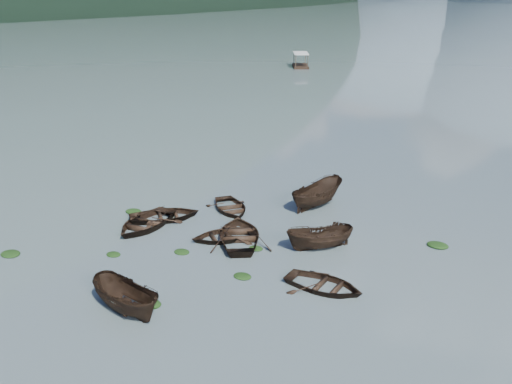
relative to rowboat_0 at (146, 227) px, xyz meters
The scene contains 19 objects.
ground_plane 9.20m from the rowboat_0, 54.22° to the right, with size 2400.00×2400.00×0.00m, color #48565A.
rowboat_0 is the anchor object (origin of this frame).
rowboat_1 1.64m from the rowboat_0, 83.39° to the left, with size 3.23×4.53×0.94m, color black.
rowboat_2 10.06m from the rowboat_0, 52.09° to the right, with size 1.68×4.48×1.73m, color black.
rowboat_3 6.34m from the rowboat_0, 13.75° to the left, with size 3.66×5.13×1.06m, color black.
rowboat_4 13.02m from the rowboat_0, ahead, with size 2.91×4.07×0.84m, color black.
rowboat_5 11.13m from the rowboat_0, 15.61° to the left, with size 1.55×4.13×1.59m, color black.
rowboat_6 5.96m from the rowboat_0, 60.57° to the left, with size 2.91×4.08×0.84m, color black.
rowboat_7 5.36m from the rowboat_0, 12.36° to the left, with size 2.84×3.97×0.82m, color black.
rowboat_8 11.79m from the rowboat_0, 50.79° to the left, with size 1.87×4.97×1.92m, color black.
weed_clump_0 8.00m from the rowboat_0, 117.57° to the right, with size 1.18×0.97×0.26m, color black.
weed_clump_1 4.17m from the rowboat_0, 72.84° to the right, with size 0.87×0.69×0.19m, color black.
weed_clump_2 9.62m from the rowboat_0, 45.84° to the right, with size 1.05×0.84×0.23m, color black.
weed_clump_3 7.68m from the rowboat_0, ahead, with size 0.85×0.72×0.19m, color black.
weed_clump_4 9.12m from the rowboat_0, 14.35° to the right, with size 0.99×0.79×0.21m, color black.
weed_clump_5 2.82m from the rowboat_0, 149.42° to the left, with size 1.15×0.92×0.24m, color black.
weed_clump_6 4.60m from the rowboat_0, 21.28° to the right, with size 0.93×0.78×0.19m, color black.
weed_clump_7 17.82m from the rowboat_0, 23.00° to the left, with size 1.25×1.00×0.27m, color black.
pontoon_left 79.06m from the rowboat_0, 110.99° to the left, with size 2.79×6.70×2.57m, color black, non-canonical shape.
Camera 1 is at (18.21, -16.82, 14.20)m, focal length 40.00 mm.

